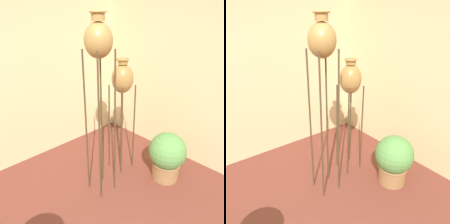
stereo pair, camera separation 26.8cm
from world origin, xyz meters
TOP-DOWN VIEW (x-y plane):
  - vase_stand_tall at (0.79, 0.93)m, footprint 0.29×0.29m
  - vase_stand_medium at (1.30, 1.08)m, footprint 0.28×0.28m
  - potted_plant at (1.55, 0.47)m, footprint 0.49×0.49m

SIDE VIEW (x-z plane):
  - potted_plant at x=1.55m, z-range 0.02..0.70m
  - vase_stand_medium at x=1.30m, z-range 0.50..2.09m
  - vase_stand_tall at x=0.79m, z-range 0.72..2.82m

